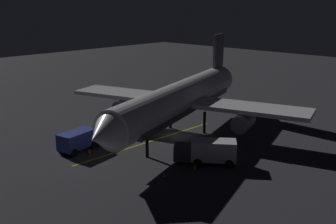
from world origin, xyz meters
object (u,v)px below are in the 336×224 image
ground_crew_worker (98,140)px  traffic_cone_near_right (164,175)px  airliner (181,99)px  baggage_truck (81,139)px  traffic_cone_far (195,167)px  traffic_cone_near_left (89,151)px  traffic_cone_under_wing (107,130)px  catering_truck (208,152)px

ground_crew_worker → traffic_cone_near_right: size_ratio=3.16×
airliner → traffic_cone_near_right: size_ratio=65.45×
airliner → baggage_truck: airliner is taller
baggage_truck → traffic_cone_far: bearing=-161.1°
traffic_cone_near_left → traffic_cone_under_wing: size_ratio=1.00×
baggage_truck → ground_crew_worker: 1.89m
catering_truck → traffic_cone_far: 2.31m
ground_crew_worker → traffic_cone_near_right: 11.29m
airliner → traffic_cone_far: 11.94m
catering_truck → traffic_cone_near_right: (0.82, 5.64, -1.06)m
airliner → traffic_cone_near_right: airliner is taller
airliner → ground_crew_worker: (3.68, 10.15, -3.75)m
airliner → traffic_cone_under_wing: size_ratio=65.45×
baggage_truck → traffic_cone_near_left: baggage_truck is taller
ground_crew_worker → airliner: bearing=-109.9°
traffic_cone_near_left → traffic_cone_near_right: (-10.49, -1.12, 0.00)m
traffic_cone_far → traffic_cone_under_wing: bearing=-5.6°
traffic_cone_near_right → catering_truck: bearing=-98.3°
baggage_truck → traffic_cone_under_wing: size_ratio=11.61×
catering_truck → ground_crew_worker: 13.04m
airliner → ground_crew_worker: size_ratio=20.69×
catering_truck → airliner: bearing=-31.9°
airliner → traffic_cone_near_left: bearing=76.3°
catering_truck → traffic_cone_near_left: 13.22m
traffic_cone_near_right → traffic_cone_near_left: bearing=6.1°
baggage_truck → traffic_cone_near_left: bearing=172.2°
airliner → traffic_cone_near_left: airliner is taller
traffic_cone_far → ground_crew_worker: bearing=13.4°
baggage_truck → traffic_cone_under_wing: 6.91m
catering_truck → traffic_cone_near_right: size_ratio=11.44×
airliner → catering_truck: (-8.39, 5.22, -3.33)m
traffic_cone_under_wing → catering_truck: bearing=-178.3°
ground_crew_worker → traffic_cone_near_left: bearing=112.4°
traffic_cone_under_wing → traffic_cone_far: bearing=174.4°
traffic_cone_near_right → traffic_cone_far: 3.67m
catering_truck → traffic_cone_far: bearing=89.9°
airliner → traffic_cone_near_right: bearing=124.9°
baggage_truck → airliner: bearing=-111.6°
ground_crew_worker → traffic_cone_under_wing: ground_crew_worker is taller
catering_truck → traffic_cone_far: catering_truck is taller
ground_crew_worker → traffic_cone_far: size_ratio=3.16×
traffic_cone_under_wing → traffic_cone_far: size_ratio=1.00×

